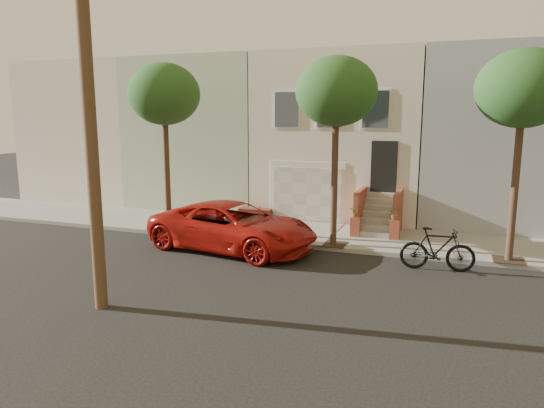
% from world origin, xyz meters
% --- Properties ---
extents(ground, '(90.00, 90.00, 0.00)m').
position_xyz_m(ground, '(0.00, 0.00, 0.00)').
color(ground, black).
rests_on(ground, ground).
extents(sidewalk, '(40.00, 3.70, 0.15)m').
position_xyz_m(sidewalk, '(0.00, 5.35, 0.07)').
color(sidewalk, gray).
rests_on(sidewalk, ground).
extents(house_row, '(33.10, 11.70, 7.00)m').
position_xyz_m(house_row, '(0.00, 11.19, 3.64)').
color(house_row, beige).
rests_on(house_row, sidewalk).
extents(tree_left, '(2.70, 2.57, 6.30)m').
position_xyz_m(tree_left, '(-5.50, 3.90, 5.26)').
color(tree_left, '#2D2116').
rests_on(tree_left, sidewalk).
extents(tree_mid, '(2.70, 2.57, 6.30)m').
position_xyz_m(tree_mid, '(1.00, 3.90, 5.26)').
color(tree_mid, '#2D2116').
rests_on(tree_mid, sidewalk).
extents(tree_right, '(2.70, 2.57, 6.30)m').
position_xyz_m(tree_right, '(6.50, 3.90, 5.26)').
color(tree_right, '#2D2116').
rests_on(tree_right, sidewalk).
extents(pickup_truck, '(6.16, 3.55, 1.62)m').
position_xyz_m(pickup_truck, '(-2.17, 2.59, 0.81)').
color(pickup_truck, '#AD140F').
rests_on(pickup_truck, ground).
extents(motorcycle, '(2.19, 0.80, 1.29)m').
position_xyz_m(motorcycle, '(4.44, 2.56, 0.64)').
color(motorcycle, black).
rests_on(motorcycle, ground).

